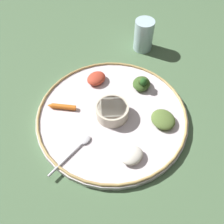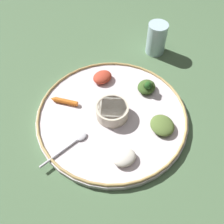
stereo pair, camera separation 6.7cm
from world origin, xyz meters
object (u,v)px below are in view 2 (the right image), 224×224
drinking_glass (156,40)px  greens_pile (147,87)px  center_bowl (112,111)px  spoon (72,144)px  carrot_near_spoon (64,101)px

drinking_glass → greens_pile: bearing=13.1°
center_bowl → spoon: bearing=-21.5°
spoon → drinking_glass: 0.50m
greens_pile → carrot_near_spoon: (0.16, -0.21, -0.01)m
carrot_near_spoon → spoon: bearing=39.6°
spoon → carrot_near_spoon: (-0.12, -0.10, 0.00)m
greens_pile → spoon: bearing=-21.9°
center_bowl → carrot_near_spoon: 0.16m
spoon → greens_pile: bearing=158.1°
spoon → carrot_near_spoon: bearing=-140.4°
center_bowl → carrot_near_spoon: (0.02, -0.15, -0.01)m
spoon → drinking_glass: bearing=172.7°
greens_pile → drinking_glass: drinking_glass is taller
spoon → center_bowl: bearing=158.5°
center_bowl → spoon: center_bowl is taller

